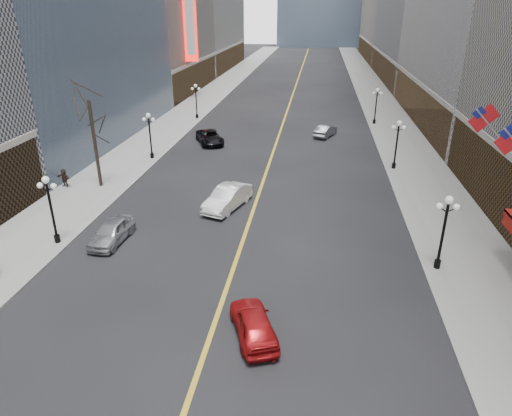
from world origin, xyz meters
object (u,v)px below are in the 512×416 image
(car_nb_mid, at_px, (227,198))
(car_sb_mid, at_px, (253,323))
(streetlamp_west_1, at_px, (50,203))
(streetlamp_east_2, at_px, (397,140))
(streetlamp_west_2, at_px, (150,131))
(streetlamp_west_3, at_px, (196,98))
(streetlamp_east_1, at_px, (445,225))
(streetlamp_east_3, at_px, (376,102))
(car_sb_far, at_px, (326,131))
(car_nb_far, at_px, (210,137))
(car_nb_near, at_px, (112,232))

(car_nb_mid, distance_m, car_sb_mid, 14.91)
(car_nb_mid, bearing_deg, streetlamp_west_1, -125.99)
(streetlamp_east_2, xyz_separation_m, car_sb_mid, (-9.80, -25.21, -2.18))
(streetlamp_west_1, relative_size, car_sb_mid, 1.07)
(streetlamp_west_2, bearing_deg, streetlamp_west_3, 90.00)
(streetlamp_west_3, bearing_deg, car_sb_mid, -72.29)
(streetlamp_east_1, relative_size, streetlamp_east_3, 1.00)
(streetlamp_east_1, height_order, streetlamp_west_3, same)
(streetlamp_west_3, bearing_deg, streetlamp_east_3, 0.00)
(streetlamp_east_1, distance_m, streetlamp_east_2, 18.00)
(streetlamp_east_2, xyz_separation_m, car_sb_far, (-6.31, 11.19, -2.21))
(streetlamp_east_3, height_order, car_sb_far, streetlamp_east_3)
(streetlamp_west_1, distance_m, streetlamp_west_2, 18.00)
(streetlamp_west_1, height_order, car_nb_far, streetlamp_west_1)
(streetlamp_east_1, xyz_separation_m, streetlamp_west_1, (-23.60, 0.00, 0.00))
(streetlamp_west_3, bearing_deg, streetlamp_east_2, -37.33)
(streetlamp_east_1, distance_m, streetlamp_east_3, 36.00)
(streetlamp_east_1, relative_size, streetlamp_west_3, 1.00)
(streetlamp_west_3, height_order, car_nb_mid, streetlamp_west_3)
(streetlamp_west_2, relative_size, car_nb_near, 1.06)
(streetlamp_east_1, relative_size, streetlamp_west_1, 1.00)
(streetlamp_east_1, height_order, car_nb_near, streetlamp_east_1)
(car_sb_mid, xyz_separation_m, car_sb_far, (3.49, 36.40, -0.03))
(streetlamp_east_2, relative_size, streetlamp_west_2, 1.00)
(streetlamp_east_2, xyz_separation_m, streetlamp_east_3, (0.00, 18.00, 0.00))
(streetlamp_west_3, bearing_deg, car_nb_mid, -71.24)
(streetlamp_east_1, bearing_deg, streetlamp_west_3, 123.25)
(streetlamp_east_1, xyz_separation_m, car_sb_mid, (-9.80, -7.21, -2.18))
(car_nb_mid, bearing_deg, streetlamp_east_1, -9.47)
(car_nb_near, xyz_separation_m, car_sb_far, (13.90, 28.42, -0.04))
(streetlamp_east_3, relative_size, streetlamp_west_1, 1.00)
(streetlamp_east_3, xyz_separation_m, streetlamp_west_1, (-23.60, -36.00, 0.00))
(car_nb_far, xyz_separation_m, car_sb_mid, (9.35, -31.63, -0.01))
(streetlamp_west_3, distance_m, car_nb_mid, 30.54)
(streetlamp_east_1, bearing_deg, car_nb_mid, 152.62)
(streetlamp_east_3, xyz_separation_m, streetlamp_west_2, (-23.60, -18.00, 0.00))
(streetlamp_west_3, height_order, car_nb_far, streetlamp_west_3)
(streetlamp_east_2, height_order, streetlamp_west_2, same)
(streetlamp_west_1, relative_size, car_nb_far, 0.86)
(car_nb_near, xyz_separation_m, car_nb_mid, (6.41, 6.38, 0.11))
(streetlamp_west_1, relative_size, car_nb_mid, 0.89)
(car_nb_mid, bearing_deg, streetlamp_west_2, 149.99)
(streetlamp_west_2, distance_m, car_sb_mid, 28.82)
(car_nb_near, bearing_deg, streetlamp_east_3, 63.25)
(car_nb_mid, distance_m, car_sb_far, 23.28)
(streetlamp_east_3, relative_size, car_nb_mid, 0.89)
(car_nb_mid, height_order, car_sb_far, car_nb_mid)
(streetlamp_east_2, relative_size, streetlamp_west_1, 1.00)
(car_nb_mid, bearing_deg, car_nb_near, -117.26)
(car_nb_near, relative_size, car_sb_far, 1.02)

